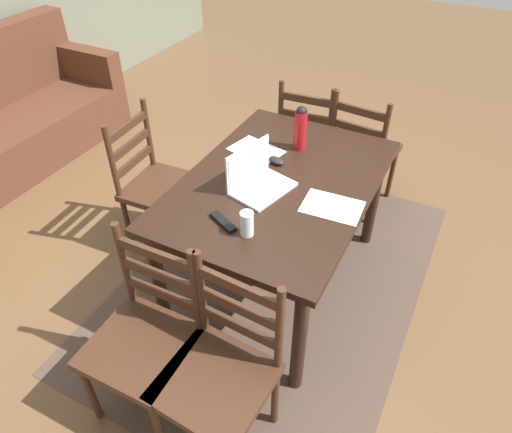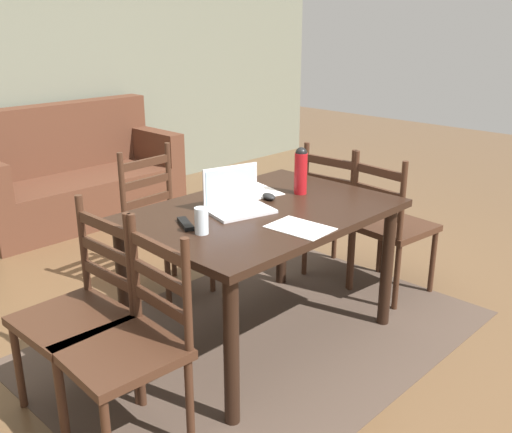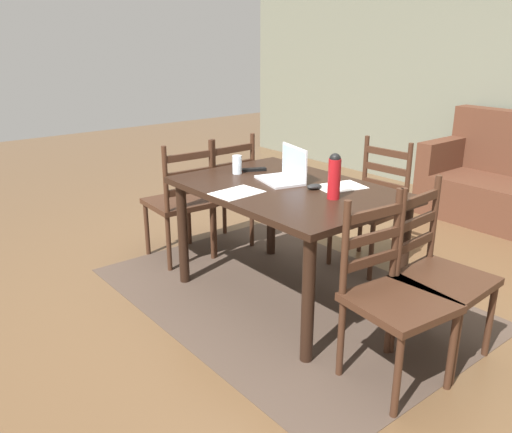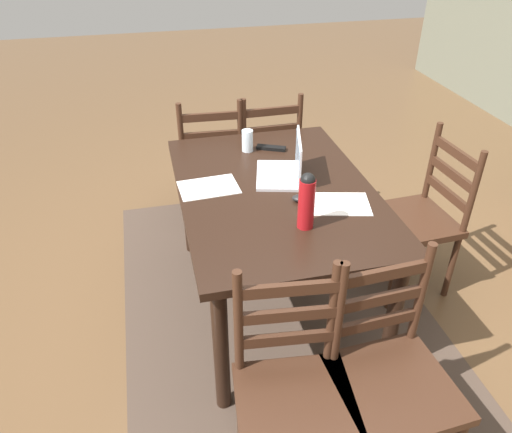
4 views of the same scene
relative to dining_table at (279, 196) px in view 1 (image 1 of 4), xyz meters
The scene contains 16 objects.
ground_plane 0.67m from the dining_table, ahead, with size 14.00×14.00×0.00m, color brown.
area_rug 0.67m from the dining_table, ahead, with size 2.45×1.71×0.01m, color #47382D.
dining_table is the anchor object (origin of this frame).
chair_right_far 1.03m from the dining_table, 10.97° to the left, with size 0.47×0.47×0.95m.
chair_left_far 1.03m from the dining_table, 168.85° to the left, with size 0.45×0.45×0.95m.
chair_right_near 1.03m from the dining_table, 10.86° to the right, with size 0.48×0.48×0.95m.
chair_far_head 0.88m from the dining_table, 90.16° to the left, with size 0.47×0.47×0.95m.
chair_left_near 1.03m from the dining_table, 168.76° to the right, with size 0.46×0.46×0.95m.
couch 2.70m from the dining_table, 82.36° to the left, with size 1.80×0.80×1.00m.
laptop 0.21m from the dining_table, 141.35° to the left, with size 0.37×0.29×0.23m.
water_bottle 0.43m from the dining_table, ahead, with size 0.07×0.07×0.27m.
drinking_glass 0.49m from the dining_table, behind, with size 0.06×0.06×0.13m, color silver.
computer_mouse 0.21m from the dining_table, 31.34° to the left, with size 0.06×0.10×0.03m, color black.
tv_remote 0.47m from the dining_table, 168.44° to the left, with size 0.04×0.17×0.02m, color black.
paper_stack_left 0.36m from the dining_table, 104.53° to the right, with size 0.21×0.30×0.00m, color white.
paper_stack_right 0.35m from the dining_table, 49.61° to the left, with size 0.21×0.30×0.00m, color white.
Camera 1 is at (-1.89, -0.83, 2.23)m, focal length 32.69 mm.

